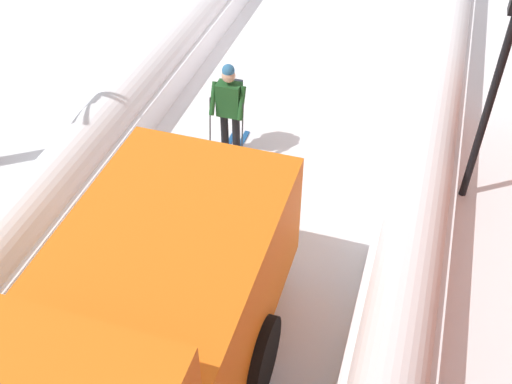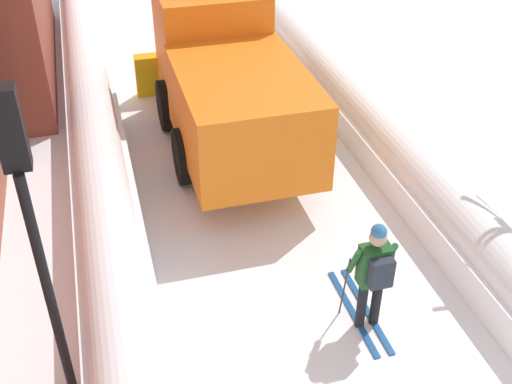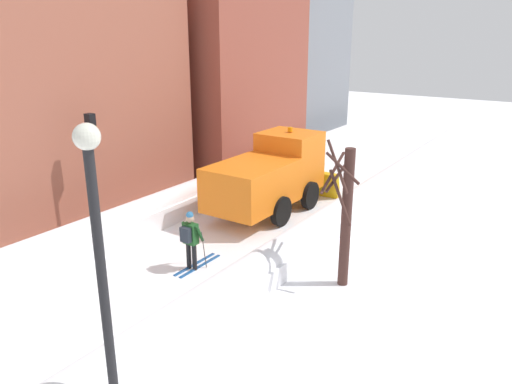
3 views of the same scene
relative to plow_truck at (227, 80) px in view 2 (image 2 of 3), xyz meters
name	(u,v)px [view 2 (image 2 of 3)]	position (x,y,z in m)	size (l,w,h in m)	color
ground_plane	(229,133)	(0.13, 0.47, -1.48)	(80.00, 80.00, 0.00)	white
snowbank_left	(95,128)	(-2.67, 0.47, -0.94)	(1.10, 36.00, 1.17)	white
snowbank_right	(350,100)	(2.93, 0.47, -1.04)	(1.10, 36.00, 1.02)	white
plow_truck	(227,80)	(0.00, 0.00, 0.00)	(3.20, 5.98, 3.12)	orange
skier	(373,272)	(0.75, -5.55, -0.48)	(0.62, 1.80, 1.81)	black
traffic_light_pole	(26,198)	(-3.41, -5.49, 1.50)	(0.28, 0.42, 4.24)	black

